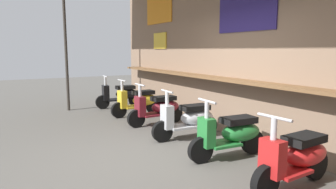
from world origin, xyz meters
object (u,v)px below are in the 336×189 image
(scooter_maroon, at_px, (159,108))
(scooter_green, at_px, (232,134))
(scooter_yellow, at_px, (139,101))
(scooter_silver, at_px, (190,119))
(scooter_black, at_px, (122,95))
(scooter_red, at_px, (297,157))

(scooter_maroon, distance_m, scooter_green, 2.50)
(scooter_yellow, distance_m, scooter_maroon, 1.11)
(scooter_maroon, relative_size, scooter_silver, 1.00)
(scooter_black, xyz_separation_m, scooter_silver, (3.67, 0.00, 0.00))
(scooter_silver, bearing_deg, scooter_yellow, -86.12)
(scooter_yellow, height_order, scooter_red, same)
(scooter_black, xyz_separation_m, scooter_green, (4.90, 0.00, 0.00))
(scooter_silver, height_order, scooter_green, same)
(scooter_maroon, bearing_deg, scooter_silver, 88.43)
(scooter_black, relative_size, scooter_green, 1.00)
(scooter_maroon, distance_m, scooter_silver, 1.27)
(scooter_silver, relative_size, scooter_green, 1.00)
(scooter_yellow, height_order, scooter_silver, same)
(scooter_black, relative_size, scooter_yellow, 1.00)
(scooter_black, relative_size, scooter_red, 1.00)
(scooter_yellow, relative_size, scooter_green, 1.00)
(scooter_black, xyz_separation_m, scooter_maroon, (2.40, 0.00, 0.00))
(scooter_silver, bearing_deg, scooter_maroon, -86.12)
(scooter_maroon, height_order, scooter_red, same)
(scooter_green, bearing_deg, scooter_black, -85.86)
(scooter_yellow, relative_size, scooter_silver, 1.00)
(scooter_maroon, bearing_deg, scooter_green, 88.43)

